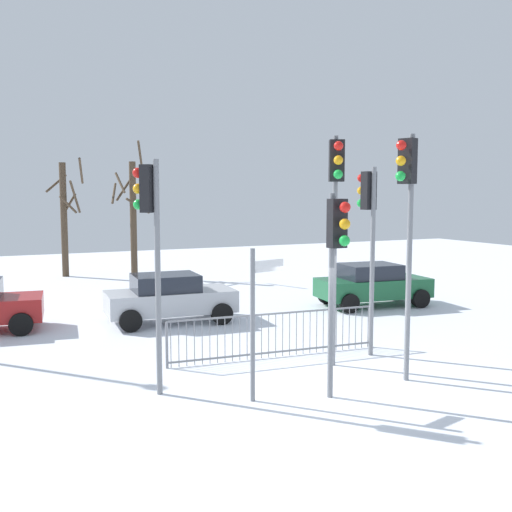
# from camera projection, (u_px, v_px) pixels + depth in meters

# --- Properties ---
(ground_plane) EXTENTS (60.00, 60.00, 0.00)m
(ground_plane) POSITION_uv_depth(u_px,v_px,m) (328.00, 385.00, 12.12)
(ground_plane) COLOR white
(traffic_light_foreground_right) EXTENTS (0.39, 0.53, 5.14)m
(traffic_light_foreground_right) POSITION_uv_depth(u_px,v_px,m) (336.00, 200.00, 13.02)
(traffic_light_foreground_right) COLOR slate
(traffic_light_foreground_right) RESTS_ON ground
(traffic_light_rear_left) EXTENTS (0.54, 0.38, 5.07)m
(traffic_light_rear_left) POSITION_uv_depth(u_px,v_px,m) (407.00, 202.00, 11.97)
(traffic_light_rear_left) COLOR slate
(traffic_light_rear_left) RESTS_ON ground
(traffic_light_foreground_left) EXTENTS (0.35, 0.56, 4.50)m
(traffic_light_foreground_left) POSITION_uv_depth(u_px,v_px,m) (369.00, 218.00, 14.17)
(traffic_light_foreground_left) COLOR slate
(traffic_light_foreground_left) RESTS_ON ground
(traffic_light_mid_right) EXTENTS (0.32, 0.57, 3.88)m
(traffic_light_mid_right) POSITION_uv_depth(u_px,v_px,m) (336.00, 250.00, 10.98)
(traffic_light_mid_right) COLOR slate
(traffic_light_mid_right) RESTS_ON ground
(traffic_light_rear_right) EXTENTS (0.46, 0.48, 4.52)m
(traffic_light_rear_right) POSITION_uv_depth(u_px,v_px,m) (151.00, 224.00, 11.30)
(traffic_light_rear_right) COLOR slate
(traffic_light_rear_right) RESTS_ON ground
(direction_sign_post) EXTENTS (0.77, 0.25, 2.88)m
(direction_sign_post) POSITION_uv_depth(u_px,v_px,m) (255.00, 316.00, 11.07)
(direction_sign_post) COLOR slate
(direction_sign_post) RESTS_ON ground
(pedestrian_guard_railing) EXTENTS (5.29, 0.45, 1.07)m
(pedestrian_guard_railing) POSITION_uv_depth(u_px,v_px,m) (276.00, 334.00, 14.15)
(pedestrian_guard_railing) COLOR slate
(pedestrian_guard_railing) RESTS_ON ground
(car_silver_mid) EXTENTS (3.90, 2.14, 1.47)m
(car_silver_mid) POSITION_uv_depth(u_px,v_px,m) (169.00, 297.00, 17.96)
(car_silver_mid) COLOR #B2B5BA
(car_silver_mid) RESTS_ON ground
(car_green_near) EXTENTS (3.96, 2.26, 1.47)m
(car_green_near) POSITION_uv_depth(u_px,v_px,m) (372.00, 284.00, 20.59)
(car_green_near) COLOR #195933
(car_green_near) RESTS_ON ground
(bare_tree_centre) EXTENTS (1.79, 1.80, 6.27)m
(bare_tree_centre) POSITION_uv_depth(u_px,v_px,m) (132.00, 214.00, 27.59)
(bare_tree_centre) COLOR #473828
(bare_tree_centre) RESTS_ON ground
(bare_tree_right) EXTENTS (1.81, 1.80, 5.51)m
(bare_tree_right) POSITION_uv_depth(u_px,v_px,m) (65.00, 216.00, 27.77)
(bare_tree_right) COLOR #473828
(bare_tree_right) RESTS_ON ground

